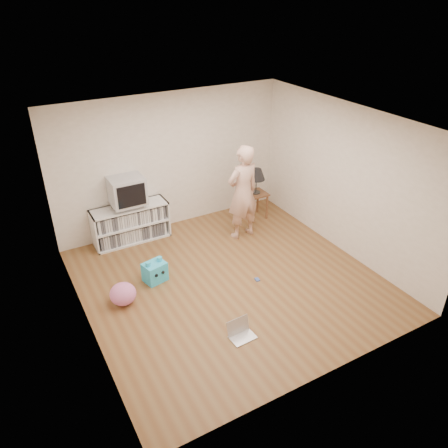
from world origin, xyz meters
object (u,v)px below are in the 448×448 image
at_px(media_unit, 130,223).
at_px(laptop, 240,332).
at_px(person, 243,193).
at_px(plush_pink, 123,294).
at_px(table_lamp, 256,175).
at_px(plush_blue, 155,272).
at_px(dvd_deck, 129,205).
at_px(side_table, 256,199).
at_px(crt_tv, 127,191).

relative_size(media_unit, laptop, 3.92).
bearing_deg(person, plush_pink, 12.62).
distance_m(table_lamp, plush_blue, 2.90).
xyz_separation_m(dvd_deck, plush_pink, (-0.72, -1.71, -0.57)).
xyz_separation_m(side_table, table_lamp, (-0.00, 0.00, 0.53)).
xyz_separation_m(media_unit, table_lamp, (2.50, -0.39, 0.59)).
bearing_deg(side_table, dvd_deck, 171.59).
xyz_separation_m(side_table, plush_pink, (-3.23, -1.34, -0.25)).
bearing_deg(plush_pink, person, 17.99).
distance_m(media_unit, crt_tv, 0.67).
bearing_deg(plush_pink, media_unit, 67.33).
relative_size(media_unit, crt_tv, 2.33).
distance_m(media_unit, side_table, 2.53).
xyz_separation_m(dvd_deck, person, (1.88, -0.87, 0.17)).
xyz_separation_m(media_unit, plush_blue, (-0.09, -1.43, -0.18)).
relative_size(side_table, laptop, 1.54).
bearing_deg(dvd_deck, plush_pink, -112.85).
bearing_deg(table_lamp, plush_pink, -157.38).
height_order(laptop, plush_pink, plush_pink).
distance_m(media_unit, person, 2.15).
height_order(crt_tv, side_table, crt_tv).
relative_size(side_table, plush_pink, 1.39).
bearing_deg(plush_pink, table_lamp, 22.62).
xyz_separation_m(crt_tv, table_lamp, (2.50, -0.37, -0.08)).
distance_m(plush_blue, plush_pink, 0.70).
distance_m(media_unit, dvd_deck, 0.39).
height_order(person, laptop, person).
bearing_deg(media_unit, laptop, -81.89).
bearing_deg(person, plush_blue, 10.00).
xyz_separation_m(laptop, plush_pink, (-1.18, 1.46, 0.10)).
relative_size(side_table, person, 0.31).
relative_size(crt_tv, person, 0.33).
bearing_deg(person, table_lamp, -146.57).
distance_m(table_lamp, laptop, 3.58).
bearing_deg(side_table, plush_blue, -158.15).
distance_m(side_table, person, 0.93).
relative_size(table_lamp, plush_pink, 1.30).
bearing_deg(plush_pink, dvd_deck, 67.15).
height_order(media_unit, dvd_deck, dvd_deck).
xyz_separation_m(crt_tv, laptop, (0.45, -3.17, -0.96)).
distance_m(dvd_deck, crt_tv, 0.29).
height_order(media_unit, side_table, media_unit).
relative_size(crt_tv, plush_pink, 1.52).
height_order(media_unit, person, person).
distance_m(dvd_deck, table_lamp, 2.54).
height_order(dvd_deck, person, person).
bearing_deg(plush_pink, side_table, 22.62).
bearing_deg(crt_tv, person, -24.66).
bearing_deg(plush_blue, person, 2.45).
xyz_separation_m(dvd_deck, plush_blue, (-0.09, -1.41, -0.56)).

